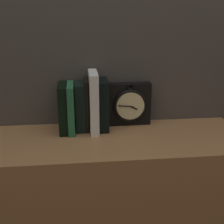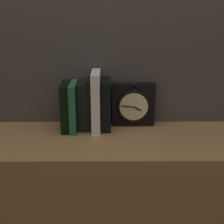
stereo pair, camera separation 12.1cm
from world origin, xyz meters
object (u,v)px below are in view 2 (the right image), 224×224
object	(u,v)px
book_slot0_black	(67,106)
book_slot5_black	(106,104)
clock	(133,105)
book_slot3_black	(89,104)
book_slot1_green	(74,107)
book_slot4_white	(96,101)
book_slot2_black	(83,105)

from	to	relation	value
book_slot0_black	book_slot5_black	distance (m)	0.17
book_slot5_black	book_slot0_black	bearing A→B (deg)	-177.29
clock	book_slot5_black	xyz separation A→B (m)	(-0.12, -0.04, 0.01)
book_slot3_black	book_slot1_green	bearing A→B (deg)	-164.19
book_slot0_black	clock	bearing A→B (deg)	8.66
book_slot4_white	book_slot5_black	distance (m)	0.05
book_slot1_green	book_slot4_white	distance (m)	0.10
book_slot2_black	book_slot5_black	bearing A→B (deg)	-3.29
clock	book_slot1_green	xyz separation A→B (m)	(-0.26, -0.05, 0.01)
clock	book_slot2_black	bearing A→B (deg)	-172.15
clock	book_slot4_white	distance (m)	0.17
book_slot4_white	book_slot5_black	size ratio (longest dim) A/B	1.17
book_slot0_black	book_slot3_black	world-z (taller)	book_slot3_black
book_slot3_black	book_slot5_black	distance (m)	0.07
clock	book_slot4_white	bearing A→B (deg)	-162.53
clock	book_slot1_green	size ratio (longest dim) A/B	0.96
clock	book_slot2_black	size ratio (longest dim) A/B	0.97
book_slot0_black	book_slot2_black	bearing A→B (deg)	11.18
book_slot0_black	book_slot3_black	distance (m)	0.10
book_slot5_black	book_slot2_black	bearing A→B (deg)	176.71
book_slot1_green	book_slot2_black	distance (m)	0.04
book_slot1_green	book_slot4_white	xyz separation A→B (m)	(0.09, -0.00, 0.02)
book_slot3_black	book_slot0_black	bearing A→B (deg)	-171.95
book_slot3_black	book_slot2_black	bearing A→B (deg)	-179.94
book_slot5_black	clock	bearing A→B (deg)	16.72
book_slot3_black	book_slot5_black	world-z (taller)	book_slot3_black
book_slot5_black	book_slot3_black	bearing A→B (deg)	175.42
book_slot0_black	book_slot5_black	bearing A→B (deg)	2.71
clock	book_slot0_black	bearing A→B (deg)	-171.34
clock	book_slot0_black	xyz separation A→B (m)	(-0.29, -0.04, 0.01)
book_slot1_green	book_slot5_black	world-z (taller)	book_slot5_black
clock	book_slot4_white	xyz separation A→B (m)	(-0.16, -0.05, 0.03)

